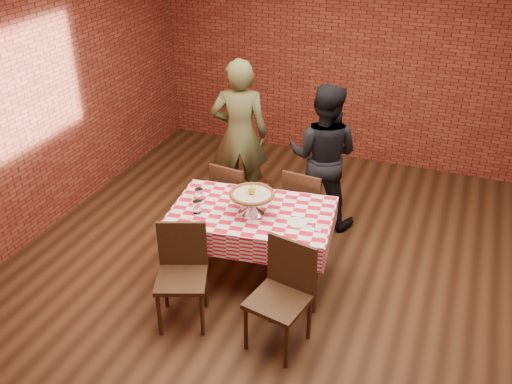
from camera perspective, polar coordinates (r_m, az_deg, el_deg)
ground at (r=5.52m, az=2.71°, el=-9.11°), size 6.00×6.00×0.00m
back_wall at (r=7.50m, az=10.76°, el=13.52°), size 5.50×0.00×5.50m
table at (r=5.36m, az=-0.37°, el=-5.39°), size 1.56×1.05×0.75m
tablecloth at (r=5.22m, az=-0.38°, el=-3.07°), size 1.60×1.09×0.25m
pizza_stand at (r=5.08m, az=-0.42°, el=-1.21°), size 0.50×0.50×0.18m
pizza at (r=5.03m, az=-0.42°, el=-0.26°), size 0.51×0.51×0.03m
lemon at (r=5.00m, az=-0.42°, el=0.21°), size 0.08×0.08×0.08m
water_glass_left at (r=5.12m, az=-6.00°, el=-1.52°), size 0.09×0.09×0.12m
water_glass_right at (r=5.31m, az=-5.79°, el=-0.27°), size 0.09×0.09×0.12m
side_plate at (r=4.98m, az=4.17°, el=-3.12°), size 0.20×0.20×0.01m
sweetener_packet_a at (r=4.93m, az=5.33°, el=-3.53°), size 0.06×0.05×0.00m
sweetener_packet_b at (r=4.90m, az=6.30°, el=-3.83°), size 0.05×0.04×0.00m
condiment_caddy at (r=5.37m, az=0.85°, el=0.44°), size 0.11×0.09×0.15m
chair_near_left at (r=4.86m, az=-7.56°, el=-8.75°), size 0.54×0.54×0.90m
chair_near_right at (r=4.60m, az=2.28°, el=-10.89°), size 0.52×0.52×0.92m
chair_far_left at (r=6.01m, az=-2.12°, el=-0.56°), size 0.43×0.43×0.87m
chair_far_right at (r=5.87m, az=5.17°, el=-1.36°), size 0.44×0.44×0.89m
diner_olive at (r=6.39m, az=-1.67°, el=5.79°), size 0.75×0.61×1.76m
diner_black at (r=6.09m, az=6.81°, el=3.62°), size 0.80×0.63×1.61m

